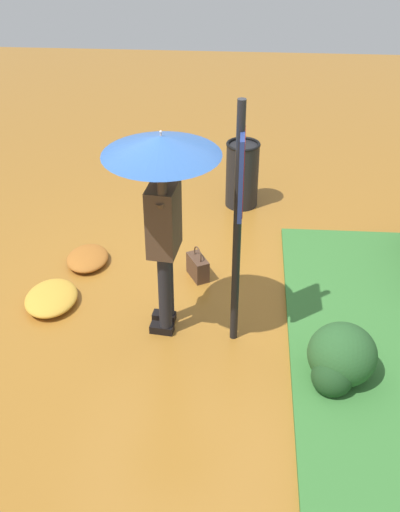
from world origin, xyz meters
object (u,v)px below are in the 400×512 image
Objects in this scene: info_sign_post at (239,200)px; handbag at (198,267)px; trash_bin at (242,174)px; person_with_umbrella at (162,184)px.

handbag is at bearing -156.56° from info_sign_post.
handbag is 1.72m from trash_bin.
person_with_umbrella is 2.45× the size of trash_bin.
trash_bin is at bearing 179.65° from info_sign_post.
trash_bin reaches higher than handbag.
trash_bin is at bearing 165.30° from handbag.
handbag is (-0.92, 0.22, -1.42)m from person_with_umbrella.
person_with_umbrella reaches higher than trash_bin.
info_sign_post is 2.76× the size of trash_bin.
person_with_umbrella is at bearing -93.33° from info_sign_post.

